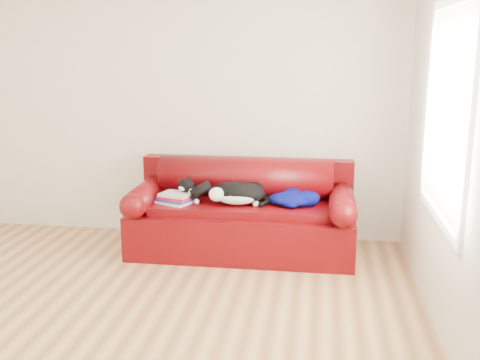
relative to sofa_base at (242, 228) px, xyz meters
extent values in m
plane|color=brown|center=(-0.70, -1.49, -0.24)|extent=(4.50, 4.50, 0.00)
cube|color=beige|center=(-0.70, 0.51, 1.06)|extent=(4.50, 0.02, 2.60)
cube|color=beige|center=(1.55, -1.49, 1.06)|extent=(0.02, 4.00, 2.60)
cube|color=white|center=(1.54, -1.19, 1.26)|extent=(0.01, 1.10, 1.30)
cube|color=white|center=(1.54, -1.19, 1.26)|extent=(0.03, 1.30, 1.50)
cube|color=#3D0202|center=(0.00, 0.01, -0.03)|extent=(2.10, 0.90, 0.42)
cube|color=#3D0202|center=(0.00, -0.04, 0.21)|extent=(1.66, 0.62, 0.10)
cylinder|color=black|center=(-0.93, -0.32, -0.21)|extent=(0.06, 0.06, 0.05)
cylinder|color=black|center=(0.93, -0.32, -0.21)|extent=(0.06, 0.06, 0.05)
cylinder|color=black|center=(-0.93, 0.34, -0.21)|extent=(0.06, 0.06, 0.05)
cylinder|color=black|center=(0.93, 0.34, -0.21)|extent=(0.06, 0.06, 0.05)
cube|color=#3D0202|center=(0.00, 0.37, 0.19)|extent=(2.10, 0.18, 0.85)
cylinder|color=#3D0202|center=(0.00, 0.26, 0.44)|extent=(1.70, 0.40, 0.40)
cylinder|color=#3D0202|center=(-0.93, 0.01, 0.30)|extent=(0.24, 0.88, 0.24)
sphere|color=#3D0202|center=(-0.93, -0.43, 0.30)|extent=(0.24, 0.24, 0.24)
cylinder|color=#3D0202|center=(0.93, 0.01, 0.30)|extent=(0.24, 0.88, 0.24)
sphere|color=#3D0202|center=(0.93, -0.43, 0.30)|extent=(0.24, 0.24, 0.24)
cube|color=beige|center=(-0.61, -0.14, 0.28)|extent=(0.37, 0.34, 0.02)
cube|color=white|center=(-0.61, -0.14, 0.28)|extent=(0.35, 0.32, 0.02)
cube|color=#202AB1|center=(-0.61, -0.14, 0.30)|extent=(0.36, 0.32, 0.02)
cube|color=white|center=(-0.61, -0.14, 0.30)|extent=(0.34, 0.30, 0.02)
cube|color=#B21424|center=(-0.61, -0.14, 0.33)|extent=(0.34, 0.30, 0.02)
cube|color=white|center=(-0.61, -0.14, 0.33)|extent=(0.33, 0.28, 0.02)
cube|color=silver|center=(-0.61, -0.14, 0.35)|extent=(0.32, 0.28, 0.02)
cube|color=white|center=(-0.61, -0.14, 0.35)|extent=(0.31, 0.27, 0.02)
ellipsoid|color=black|center=(-0.03, -0.08, 0.37)|extent=(0.58, 0.45, 0.21)
ellipsoid|color=white|center=(-0.03, -0.15, 0.33)|extent=(0.39, 0.28, 0.13)
ellipsoid|color=white|center=(-0.21, -0.19, 0.37)|extent=(0.18, 0.18, 0.13)
ellipsoid|color=black|center=(0.11, -0.01, 0.35)|extent=(0.27, 0.27, 0.18)
ellipsoid|color=black|center=(-0.35, -0.21, 0.44)|extent=(0.19, 0.19, 0.13)
ellipsoid|color=white|center=(-0.37, -0.25, 0.42)|extent=(0.09, 0.08, 0.05)
sphere|color=#BF7272|center=(-0.39, -0.26, 0.42)|extent=(0.02, 0.02, 0.02)
cone|color=black|center=(-0.32, -0.23, 0.50)|extent=(0.07, 0.07, 0.06)
cone|color=black|center=(-0.34, -0.17, 0.50)|extent=(0.07, 0.07, 0.06)
cylinder|color=black|center=(0.22, 0.00, 0.30)|extent=(0.16, 0.15, 0.05)
sphere|color=white|center=(-0.24, -0.23, 0.29)|extent=(0.05, 0.05, 0.05)
sphere|color=white|center=(0.15, -0.14, 0.29)|extent=(0.05, 0.05, 0.05)
ellipsoid|color=#020241|center=(0.48, -0.04, 0.32)|extent=(0.46, 0.44, 0.12)
ellipsoid|color=#020241|center=(0.62, -0.04, 0.33)|extent=(0.28, 0.26, 0.14)
ellipsoid|color=#020241|center=(0.37, -0.01, 0.31)|extent=(0.30, 0.32, 0.09)
ellipsoid|color=#020241|center=(0.47, 0.08, 0.33)|extent=(0.23, 0.20, 0.14)
ellipsoid|color=#020241|center=(0.47, -0.14, 0.31)|extent=(0.19, 0.20, 0.09)
ellipsoid|color=silver|center=(0.56, -0.08, 0.34)|extent=(0.18, 0.11, 0.04)
camera|label=1|loc=(0.71, -5.08, 1.69)|focal=42.00mm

